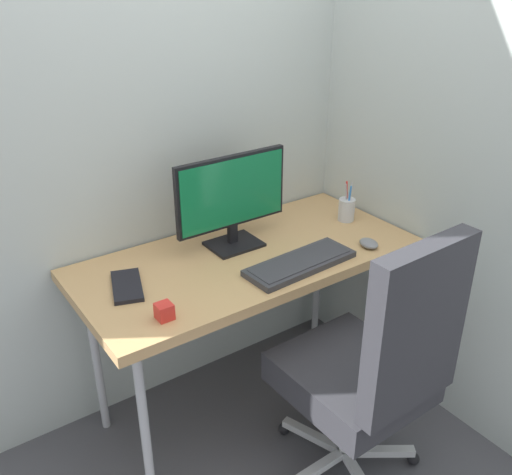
{
  "coord_description": "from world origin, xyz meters",
  "views": [
    {
      "loc": [
        -1.11,
        -1.64,
        1.81
      ],
      "look_at": [
        -0.0,
        -0.06,
        0.85
      ],
      "focal_mm": 39.88,
      "sensor_mm": 36.0,
      "label": 1
    }
  ],
  "objects": [
    {
      "name": "desk_clamp_accessory",
      "position": [
        -0.47,
        -0.21,
        0.78
      ],
      "size": [
        0.05,
        0.05,
        0.05
      ],
      "primitive_type": "cube",
      "color": "red",
      "rests_on": "desk"
    },
    {
      "name": "wall_back",
      "position": [
        0.0,
        0.35,
        1.4
      ],
      "size": [
        3.03,
        0.04,
        2.8
      ],
      "primitive_type": "cube",
      "color": "#B7C1BC",
      "rests_on": "ground_plane"
    },
    {
      "name": "pen_holder",
      "position": [
        0.54,
        0.01,
        0.81
      ],
      "size": [
        0.07,
        0.07,
        0.18
      ],
      "color": "silver",
      "rests_on": "desk"
    },
    {
      "name": "office_chair",
      "position": [
        0.11,
        -0.6,
        0.55
      ],
      "size": [
        0.56,
        0.58,
        1.08
      ],
      "color": "black",
      "rests_on": "ground_plane"
    },
    {
      "name": "ground_plane",
      "position": [
        0.0,
        0.0,
        0.0
      ],
      "size": [
        8.0,
        8.0,
        0.0
      ],
      "primitive_type": "plane",
      "color": "#4C4C51"
    },
    {
      "name": "monitor",
      "position": [
        -0.0,
        0.1,
        0.96
      ],
      "size": [
        0.49,
        0.17,
        0.38
      ],
      "color": "black",
      "rests_on": "desk"
    },
    {
      "name": "desk",
      "position": [
        0.0,
        0.0,
        0.7
      ],
      "size": [
        1.36,
        0.63,
        0.75
      ],
      "color": "tan",
      "rests_on": "ground_plane"
    },
    {
      "name": "keyboard",
      "position": [
        0.11,
        -0.2,
        0.77
      ],
      "size": [
        0.45,
        0.18,
        0.03
      ],
      "color": "#333338",
      "rests_on": "desk"
    },
    {
      "name": "notebook",
      "position": [
        -0.49,
        0.04,
        0.76
      ],
      "size": [
        0.17,
        0.24,
        0.02
      ],
      "primitive_type": "cube",
      "rotation": [
        0.0,
        0.0,
        -0.33
      ],
      "color": "black",
      "rests_on": "desk"
    },
    {
      "name": "mouse",
      "position": [
        0.44,
        -0.23,
        0.77
      ],
      "size": [
        0.08,
        0.1,
        0.03
      ],
      "primitive_type": "ellipsoid",
      "rotation": [
        0.0,
        0.0,
        -0.18
      ],
      "color": "slate",
      "rests_on": "desk"
    },
    {
      "name": "wall_side_right",
      "position": [
        0.71,
        -0.24,
        1.4
      ],
      "size": [
        0.04,
        2.31,
        2.8
      ],
      "primitive_type": "cube",
      "color": "#B7C1BC",
      "rests_on": "ground_plane"
    }
  ]
}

